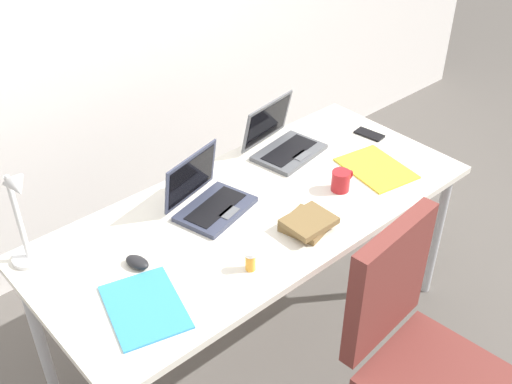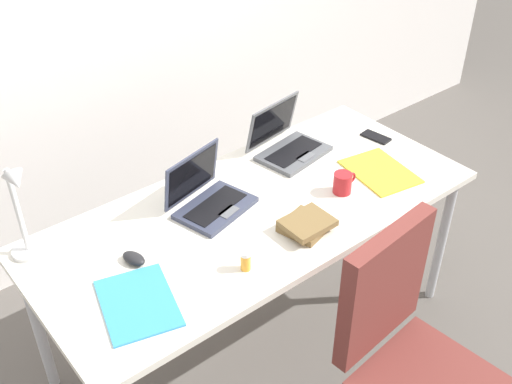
# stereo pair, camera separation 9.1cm
# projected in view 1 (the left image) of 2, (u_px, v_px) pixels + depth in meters

# --- Properties ---
(ground_plane) EXTENTS (12.00, 12.00, 0.00)m
(ground_plane) POSITION_uv_depth(u_px,v_px,m) (256.00, 335.00, 2.85)
(ground_plane) COLOR #56514C
(wall_back) EXTENTS (6.00, 0.13, 2.60)m
(wall_back) POSITION_uv_depth(u_px,v_px,m) (94.00, 0.00, 2.77)
(wall_back) COLOR silver
(wall_back) RESTS_ON ground_plane
(desk) EXTENTS (1.80, 0.80, 0.74)m
(desk) POSITION_uv_depth(u_px,v_px,m) (256.00, 220.00, 2.46)
(desk) COLOR silver
(desk) RESTS_ON ground_plane
(desk_lamp) EXTENTS (0.12, 0.18, 0.40)m
(desk_lamp) POSITION_uv_depth(u_px,v_px,m) (22.00, 220.00, 2.04)
(desk_lamp) COLOR white
(desk_lamp) RESTS_ON desk
(laptop_far_corner) EXTENTS (0.35, 0.30, 0.22)m
(laptop_far_corner) POSITION_uv_depth(u_px,v_px,m) (208.00, 199.00, 2.40)
(laptop_far_corner) COLOR #33384C
(laptop_far_corner) RESTS_ON desk
(laptop_back_left) EXTENTS (0.35, 0.31, 0.23)m
(laptop_back_left) POSITION_uv_depth(u_px,v_px,m) (282.00, 143.00, 2.74)
(laptop_back_left) COLOR #515459
(laptop_back_left) RESTS_ON desk
(computer_mouse) EXTENTS (0.08, 0.11, 0.03)m
(computer_mouse) POSITION_uv_depth(u_px,v_px,m) (137.00, 262.00, 2.14)
(computer_mouse) COLOR black
(computer_mouse) RESTS_ON desk
(cell_phone) EXTENTS (0.08, 0.14, 0.01)m
(cell_phone) POSITION_uv_depth(u_px,v_px,m) (369.00, 134.00, 2.89)
(cell_phone) COLOR black
(cell_phone) RESTS_ON desk
(pill_bottle) EXTENTS (0.04, 0.04, 0.08)m
(pill_bottle) POSITION_uv_depth(u_px,v_px,m) (250.00, 260.00, 2.11)
(pill_bottle) COLOR gold
(pill_bottle) RESTS_ON desk
(book_stack) EXTENTS (0.20, 0.19, 0.05)m
(book_stack) POSITION_uv_depth(u_px,v_px,m) (308.00, 223.00, 2.31)
(book_stack) COLOR brown
(book_stack) RESTS_ON desk
(paper_folder_near_lamp) EXTENTS (0.30, 0.36, 0.01)m
(paper_folder_near_lamp) POSITION_uv_depth(u_px,v_px,m) (145.00, 307.00, 1.99)
(paper_folder_near_lamp) COLOR #338CC6
(paper_folder_near_lamp) RESTS_ON desk
(paper_folder_far_corner) EXTENTS (0.28, 0.35, 0.01)m
(paper_folder_far_corner) POSITION_uv_depth(u_px,v_px,m) (376.00, 168.00, 2.65)
(paper_folder_far_corner) COLOR gold
(paper_folder_far_corner) RESTS_ON desk
(coffee_mug) EXTENTS (0.11, 0.08, 0.09)m
(coffee_mug) POSITION_uv_depth(u_px,v_px,m) (341.00, 181.00, 2.50)
(coffee_mug) COLOR #B21E23
(coffee_mug) RESTS_ON desk
(office_chair) EXTENTS (0.52, 0.56, 0.97)m
(office_chair) POSITION_uv_depth(u_px,v_px,m) (417.00, 373.00, 2.19)
(office_chair) COLOR black
(office_chair) RESTS_ON ground_plane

